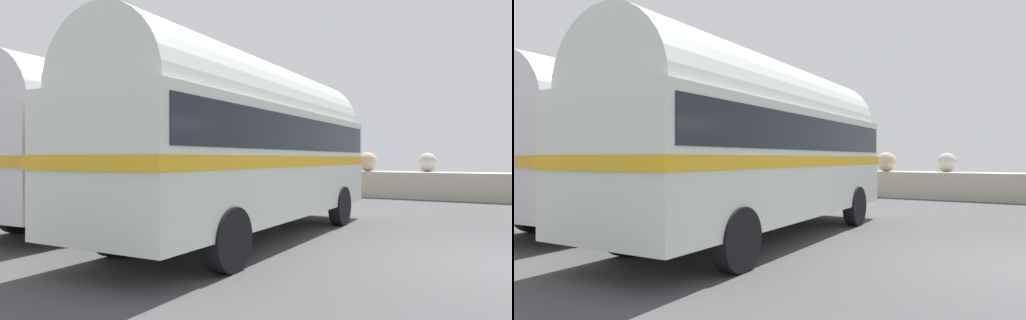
# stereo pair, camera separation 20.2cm
# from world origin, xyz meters

# --- Properties ---
(vintage_coach) EXTENTS (2.69, 8.66, 3.70)m
(vintage_coach) POSITION_xyz_m (-5.03, 0.11, 2.05)
(vintage_coach) COLOR black
(vintage_coach) RESTS_ON ground
(second_coach) EXTENTS (3.04, 8.74, 3.70)m
(second_coach) POSITION_xyz_m (-8.88, 0.76, 2.05)
(second_coach) COLOR black
(second_coach) RESTS_ON ground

